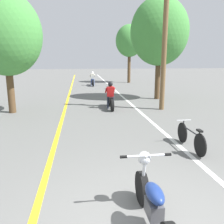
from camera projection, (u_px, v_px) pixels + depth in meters
name	position (u px, v px, depth m)	size (l,w,h in m)	color
lane_stripe_center	(68.00, 99.00, 14.91)	(0.14, 48.00, 0.01)	yellow
lane_stripe_edge	(124.00, 98.00, 15.38)	(0.14, 48.00, 0.01)	white
utility_pole	(164.00, 45.00, 11.24)	(1.10, 0.24, 6.11)	brown
roadside_tree_right_near	(160.00, 32.00, 14.22)	(3.51, 3.16, 6.11)	#513A23
roadside_tree_right_far	(129.00, 41.00, 24.59)	(2.87, 2.58, 5.99)	#513A23
roadside_tree_left	(6.00, 34.00, 10.45)	(3.18, 2.86, 5.38)	#513A23
motorcycle_foreground	(153.00, 202.00, 3.51)	(0.84, 1.92, 0.98)	black
motorcycle_rider_lead	(110.00, 98.00, 12.07)	(0.50, 1.99, 1.36)	black
motorcycle_rider_far	(93.00, 80.00, 22.52)	(0.50, 2.09, 1.33)	black
bicycle_parked	(191.00, 137.00, 6.61)	(0.44, 1.70, 0.72)	black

